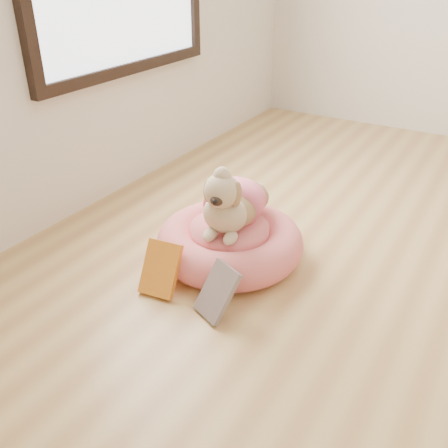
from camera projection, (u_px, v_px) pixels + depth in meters
The scene contains 4 objects.
pet_bed at pixel (230, 242), 2.24m from camera, with size 0.66×0.66×0.17m.
dog at pixel (232, 191), 2.13m from camera, with size 0.31×0.45×0.33m, color brown, non-canonical shape.
book_yellow at pixel (161, 269), 2.02m from camera, with size 0.15×0.03×0.22m, color gold.
book_white at pixel (217, 292), 1.89m from camera, with size 0.14×0.02×0.22m, color silver.
Camera 1 is at (-0.09, -1.73, 1.24)m, focal length 40.00 mm.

